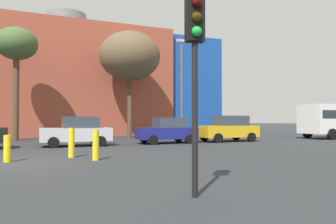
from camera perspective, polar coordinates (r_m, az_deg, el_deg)
name	(u,v)px	position (r m, az deg, el deg)	size (l,w,h in m)	color
ground_plane	(10,164)	(12.40, -26.20, -8.23)	(200.00, 200.00, 0.00)	#2D3033
building_backdrop	(66,84)	(35.27, -17.61, 4.85)	(31.48, 11.40, 12.58)	#9E4733
parked_car_3	(77,131)	(19.12, -15.85, -3.34)	(3.90, 1.92, 1.69)	silver
parked_car_4	(167,131)	(20.57, -0.11, -3.31)	(3.79, 1.86, 1.64)	navy
parked_car_5	(228,129)	(22.75, 10.68, -2.92)	(4.13, 2.03, 1.79)	gold
traffic_light_near_right	(195,49)	(6.44, 4.83, 11.11)	(0.40, 0.39, 3.95)	black
bare_tree_0	(17,46)	(26.49, -25.31, 10.50)	(2.98, 2.98, 8.31)	brown
bare_tree_1	(130,56)	(27.85, -6.80, 9.78)	(5.18, 5.18, 9.01)	brown
bollard_yellow_0	(71,143)	(13.43, -16.78, -5.26)	(0.24, 0.24, 1.18)	yellow
bollard_yellow_1	(96,145)	(12.30, -12.72, -5.75)	(0.24, 0.24, 1.13)	yellow
bollard_yellow_2	(7,149)	(12.84, -26.68, -5.83)	(0.24, 0.24, 0.96)	yellow
street_lamp	(182,83)	(24.31, 2.43, 5.25)	(0.80, 0.24, 7.58)	#59595E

